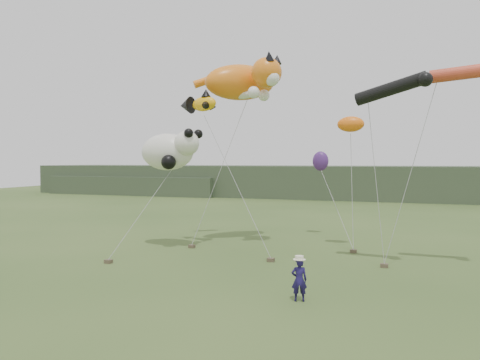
% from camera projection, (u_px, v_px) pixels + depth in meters
% --- Properties ---
extents(ground, '(120.00, 120.00, 0.00)m').
position_uv_depth(ground, '(239.00, 291.00, 16.70)').
color(ground, '#385123').
rests_on(ground, ground).
extents(headland, '(90.00, 13.00, 4.00)m').
position_uv_depth(headland, '(334.00, 182.00, 59.72)').
color(headland, '#2D3D28').
rests_on(headland, ground).
extents(festival_attendant, '(0.60, 0.48, 1.42)m').
position_uv_depth(festival_attendant, '(299.00, 280.00, 15.41)').
color(festival_attendant, '#1B144B').
rests_on(festival_attendant, ground).
extents(sandbag_anchors, '(12.14, 6.45, 0.17)m').
position_uv_depth(sandbag_anchors, '(260.00, 256.00, 22.30)').
color(sandbag_anchors, brown).
rests_on(sandbag_anchors, ground).
extents(cat_kite, '(5.82, 4.70, 2.49)m').
position_uv_depth(cat_kite, '(246.00, 81.00, 26.01)').
color(cat_kite, orange).
rests_on(cat_kite, ground).
extents(fish_kite, '(2.48, 1.65, 1.25)m').
position_uv_depth(fish_kite, '(197.00, 104.00, 25.24)').
color(fish_kite, '#FFB30F').
rests_on(fish_kite, ground).
extents(tube_kites, '(6.40, 1.85, 1.85)m').
position_uv_depth(tube_kites, '(436.00, 79.00, 19.90)').
color(tube_kites, black).
rests_on(tube_kites, ground).
extents(panda_kite, '(3.46, 2.24, 2.15)m').
position_uv_depth(panda_kite, '(170.00, 151.00, 24.83)').
color(panda_kite, white).
rests_on(panda_kite, ground).
extents(misc_kites, '(3.47, 4.68, 2.97)m').
position_uv_depth(misc_kites, '(335.00, 143.00, 26.74)').
color(misc_kites, orange).
rests_on(misc_kites, ground).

